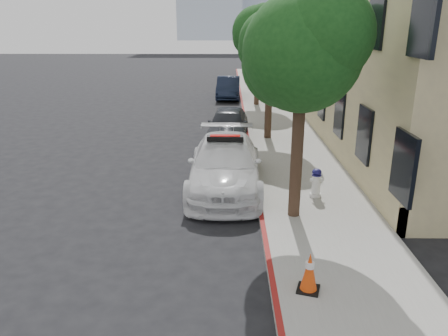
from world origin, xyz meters
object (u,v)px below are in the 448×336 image
parked_car_mid (228,124)px  parked_car_far (228,88)px  fire_hydrant (316,183)px  traffic_cone (309,272)px  police_car (225,164)px

parked_car_mid → parked_car_far: 11.01m
fire_hydrant → parked_car_mid: bearing=105.7°
parked_car_far → traffic_cone: size_ratio=5.54×
police_car → traffic_cone: (1.60, -5.64, -0.24)m
parked_car_mid → traffic_cone: parked_car_mid is taller
police_car → parked_car_far: police_car is taller
parked_car_mid → fire_hydrant: bearing=-66.5°
police_car → parked_car_mid: police_car is taller
police_car → fire_hydrant: size_ratio=6.38×
parked_car_mid → parked_car_far: bearing=93.6°
parked_car_far → traffic_cone: (1.50, -22.50, -0.18)m
police_car → parked_car_far: size_ratio=1.24×
parked_car_mid → parked_car_far: parked_car_far is taller
police_car → parked_car_far: 16.85m
parked_car_mid → traffic_cone: size_ratio=5.33×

